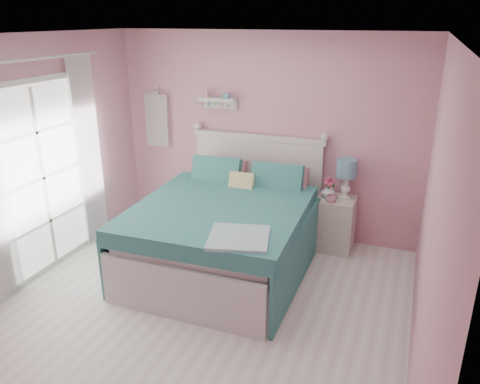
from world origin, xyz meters
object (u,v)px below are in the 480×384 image
Objects in this scene: bed at (226,232)px; teacup at (331,199)px; nightstand at (334,223)px; vase at (329,191)px; table_lamp at (347,171)px.

bed reaches higher than teacup.
bed is 1.41m from nightstand.
vase is at bearing -175.58° from nightstand.
bed is 1.62m from table_lamp.
table_lamp reaches higher than vase.
nightstand is at bearing 4.42° from vase.
teacup reaches higher than nightstand.
bed is at bearing -140.36° from table_lamp.
vase is at bearing 113.56° from teacup.
nightstand is 3.90× the size of vase.
table_lamp reaches higher than teacup.
bed reaches higher than nightstand.
table_lamp is 0.32m from vase.
bed is at bearing -140.40° from nightstand.
nightstand is at bearing 37.52° from bed.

